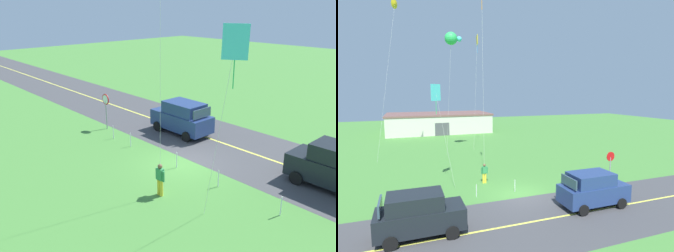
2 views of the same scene
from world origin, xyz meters
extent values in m
cube|color=#478438|center=(0.00, 0.00, -0.05)|extent=(120.00, 120.00, 0.10)
cube|color=#424244|center=(0.00, -4.00, 0.00)|extent=(120.00, 7.00, 0.00)
cube|color=#E5E04C|center=(0.00, -4.00, 0.01)|extent=(120.00, 0.16, 0.00)
cube|color=navy|center=(3.58, -3.41, 0.89)|extent=(4.40, 1.90, 1.10)
cube|color=navy|center=(3.33, -3.41, 1.84)|extent=(2.73, 1.75, 0.80)
cube|color=#334756|center=(4.42, -3.41, 1.84)|extent=(0.10, 1.62, 0.64)
cube|color=#334756|center=(1.71, -3.41, 1.84)|extent=(0.10, 1.62, 0.60)
cylinder|color=black|center=(5.01, -2.46, 0.34)|extent=(0.68, 0.22, 0.68)
cylinder|color=black|center=(5.01, -4.36, 0.34)|extent=(0.68, 0.22, 0.68)
cylinder|color=black|center=(2.15, -2.46, 0.34)|extent=(0.68, 0.22, 0.68)
cylinder|color=black|center=(2.15, -4.36, 0.34)|extent=(0.68, 0.22, 0.68)
cube|color=black|center=(-7.01, -3.29, 0.89)|extent=(4.40, 1.90, 1.10)
cube|color=black|center=(-7.26, -3.29, 1.84)|extent=(2.73, 1.75, 0.80)
cube|color=#334756|center=(-6.18, -3.29, 1.84)|extent=(0.10, 1.61, 0.64)
cube|color=#334756|center=(-8.88, -3.29, 1.84)|extent=(0.10, 1.61, 0.60)
cylinder|color=black|center=(-5.58, -2.34, 0.34)|extent=(0.68, 0.22, 0.68)
cylinder|color=black|center=(-5.58, -4.24, 0.34)|extent=(0.68, 0.22, 0.68)
cylinder|color=black|center=(-8.44, -2.34, 0.34)|extent=(0.68, 0.22, 0.68)
cylinder|color=black|center=(-8.44, -4.24, 0.34)|extent=(0.68, 0.22, 0.68)
cylinder|color=gray|center=(7.82, -0.10, 1.05)|extent=(0.08, 0.08, 2.10)
cylinder|color=red|center=(7.82, -0.10, 2.18)|extent=(0.76, 0.04, 0.76)
cylinder|color=white|center=(7.82, -0.07, 2.18)|extent=(0.62, 0.01, 0.62)
cylinder|color=yellow|center=(-1.88, 3.32, 0.41)|extent=(0.16, 0.16, 0.82)
cylinder|color=yellow|center=(-1.70, 3.32, 0.41)|extent=(0.16, 0.16, 0.82)
cube|color=#338C4C|center=(-1.79, 3.32, 1.10)|extent=(0.36, 0.22, 0.56)
cylinder|color=#338C4C|center=(-2.03, 3.32, 1.05)|extent=(0.10, 0.10, 0.52)
cylinder|color=#338C4C|center=(-1.55, 3.32, 1.05)|extent=(0.10, 0.10, 0.52)
sphere|color=brown|center=(-1.79, 3.32, 1.49)|extent=(0.22, 0.22, 0.22)
cylinder|color=silver|center=(-1.83, 3.29, 7.52)|extent=(0.10, 0.09, 15.05)
cylinder|color=orange|center=(-1.87, 3.25, 14.15)|extent=(0.04, 0.04, 1.40)
cylinder|color=silver|center=(-9.41, 15.43, 8.63)|extent=(2.42, 3.42, 17.27)
cone|color=yellow|center=(-8.21, 17.13, 17.27)|extent=(0.83, 1.04, 1.11)
cylinder|color=silver|center=(-2.91, 13.88, 6.61)|extent=(0.74, 0.39, 13.23)
sphere|color=green|center=(-2.55, 13.69, 13.23)|extent=(1.40, 1.40, 1.40)
sphere|color=#4CD8D8|center=(-1.65, 13.69, 13.23)|extent=(0.60, 0.60, 0.60)
cylinder|color=silver|center=(0.79, 16.39, 6.92)|extent=(0.79, 0.65, 13.85)
cube|color=yellow|center=(1.18, 16.71, 13.85)|extent=(0.16, 1.12, 1.35)
cylinder|color=#2D8CE5|center=(1.18, 16.71, 12.95)|extent=(0.04, 0.04, 1.40)
cylinder|color=silver|center=(-4.83, 3.04, 3.65)|extent=(1.23, 0.17, 7.31)
cube|color=#4CD8D8|center=(-5.44, 3.12, 7.30)|extent=(0.75, 0.59, 1.21)
cylinder|color=green|center=(-5.44, 3.12, 6.40)|extent=(0.04, 0.04, 1.40)
cube|color=beige|center=(-1.89, 34.30, 1.60)|extent=(18.00, 10.00, 3.20)
cube|color=brown|center=(-1.89, 34.30, 3.35)|extent=(18.36, 10.20, 0.30)
cube|color=#4C4C51|center=(-1.89, 29.35, 1.10)|extent=(2.40, 0.12, 2.20)
cylinder|color=silver|center=(-6.51, 0.70, 0.45)|extent=(0.05, 0.05, 0.90)
cylinder|color=silver|center=(-3.11, 0.70, 0.45)|extent=(0.05, 0.05, 0.90)
cylinder|color=silver|center=(-0.20, 0.70, 0.45)|extent=(0.05, 0.05, 0.90)
cylinder|color=silver|center=(3.96, 0.70, 0.45)|extent=(0.05, 0.05, 0.90)
cylinder|color=silver|center=(5.84, 0.70, 0.45)|extent=(0.05, 0.05, 0.90)
camera|label=1|loc=(-12.74, 12.99, 8.50)|focal=37.72mm
camera|label=2|loc=(-7.48, -17.04, 7.28)|focal=28.73mm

